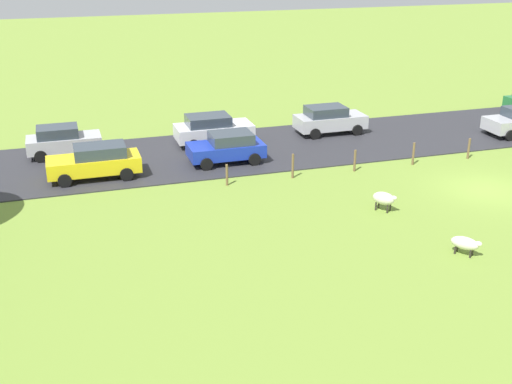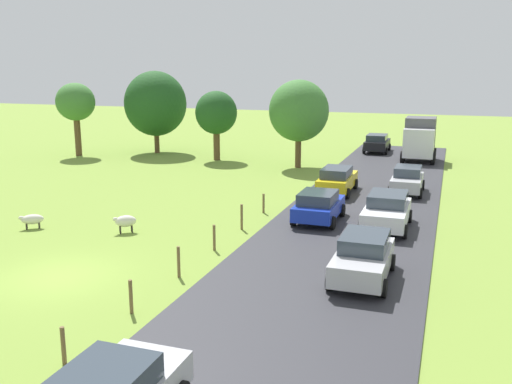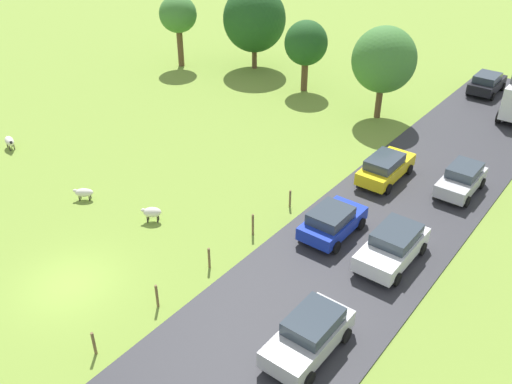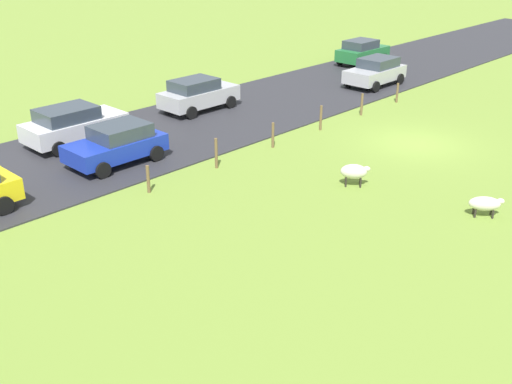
% 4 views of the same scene
% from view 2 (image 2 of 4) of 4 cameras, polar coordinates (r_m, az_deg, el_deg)
% --- Properties ---
extents(ground_plane, '(160.00, 160.00, 0.00)m').
position_cam_2_polar(ground_plane, '(22.61, -19.23, -8.09)').
color(ground_plane, olive).
extents(road_strip, '(8.00, 80.00, 0.06)m').
position_cam_2_polar(road_strip, '(18.63, 4.05, -11.79)').
color(road_strip, '#2D2D33').
rests_on(road_strip, ground_plane).
extents(sheep_2, '(1.12, 1.01, 0.71)m').
position_cam_2_polar(sheep_2, '(29.39, -21.73, -2.59)').
color(sheep_2, silver).
rests_on(sheep_2, ground_plane).
extents(sheep_4, '(1.11, 1.03, 0.84)m').
position_cam_2_polar(sheep_4, '(27.33, -13.09, -2.90)').
color(sheep_4, silver).
rests_on(sheep_4, ground_plane).
extents(tree_0, '(3.46, 3.46, 5.74)m').
position_cam_2_polar(tree_0, '(47.14, -4.05, 7.97)').
color(tree_0, brown).
rests_on(tree_0, ground_plane).
extents(tree_1, '(5.53, 5.53, 7.33)m').
position_cam_2_polar(tree_1, '(51.71, -10.14, 8.79)').
color(tree_1, brown).
rests_on(tree_1, ground_plane).
extents(tree_2, '(4.58, 4.58, 6.74)m').
position_cam_2_polar(tree_2, '(43.54, 4.36, 8.18)').
color(tree_2, brown).
rests_on(tree_2, ground_plane).
extents(tree_3, '(3.34, 3.34, 6.32)m').
position_cam_2_polar(tree_3, '(51.79, -17.80, 8.60)').
color(tree_3, brown).
rests_on(tree_3, ground_plane).
extents(fence_post_0, '(0.12, 0.12, 1.07)m').
position_cam_2_polar(fence_post_0, '(16.17, -18.92, -14.51)').
color(fence_post_0, brown).
rests_on(fence_post_0, ground_plane).
extents(fence_post_1, '(0.12, 0.12, 1.13)m').
position_cam_2_polar(fence_post_1, '(18.62, -12.55, -10.31)').
color(fence_post_1, brown).
rests_on(fence_post_1, ground_plane).
extents(fence_post_2, '(0.12, 0.12, 1.19)m').
position_cam_2_polar(fence_post_2, '(21.32, -7.84, -7.03)').
color(fence_post_2, brown).
rests_on(fence_post_2, ground_plane).
extents(fence_post_3, '(0.12, 0.12, 1.13)m').
position_cam_2_polar(fence_post_3, '(24.19, -4.25, -4.63)').
color(fence_post_3, brown).
rests_on(fence_post_3, ground_plane).
extents(fence_post_4, '(0.12, 0.12, 1.24)m').
position_cam_2_polar(fence_post_4, '(27.15, -1.46, -2.54)').
color(fence_post_4, brown).
rests_on(fence_post_4, ground_plane).
extents(fence_post_5, '(0.12, 0.12, 1.05)m').
position_cam_2_polar(fence_post_5, '(30.23, 0.77, -1.16)').
color(fence_post_5, brown).
rests_on(fence_post_5, ground_plane).
extents(truck_0, '(2.66, 3.94, 3.55)m').
position_cam_2_polar(truck_0, '(48.27, 16.24, 5.19)').
color(truck_0, white).
rests_on(truck_0, road_strip).
extents(car_0, '(2.20, 4.36, 1.66)m').
position_cam_2_polar(car_0, '(27.90, 13.10, -1.82)').
color(car_0, silver).
rests_on(car_0, road_strip).
extents(car_1, '(2.15, 4.16, 1.63)m').
position_cam_2_polar(car_1, '(52.53, 12.16, 4.89)').
color(car_1, black).
rests_on(car_1, road_strip).
extents(car_2, '(2.07, 4.16, 1.65)m').
position_cam_2_polar(car_2, '(21.06, 10.80, -6.46)').
color(car_2, '#B7B7BC').
rests_on(car_2, road_strip).
extents(car_5, '(2.03, 4.44, 1.63)m').
position_cam_2_polar(car_5, '(35.01, 8.21, 1.26)').
color(car_5, yellow).
rests_on(car_5, road_strip).
extents(car_6, '(1.98, 3.88, 1.62)m').
position_cam_2_polar(car_6, '(35.88, 15.06, 1.22)').
color(car_6, '#B7B7BC').
rests_on(car_6, road_strip).
extents(car_7, '(2.16, 3.91, 1.56)m').
position_cam_2_polar(car_7, '(28.48, 6.35, -1.37)').
color(car_7, '#1933B2').
rests_on(car_7, road_strip).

